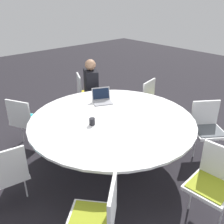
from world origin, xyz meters
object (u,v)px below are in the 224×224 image
object	(u,v)px
chair_0	(86,91)
chair_5	(207,125)
chair_2	(6,172)
person_0	(92,86)
chair_3	(98,216)
chair_4	(213,179)
coffee_cup	(92,122)
chair_6	(154,100)
laptop	(102,99)
chair_1	(26,118)

from	to	relation	value
chair_0	chair_5	bearing A→B (deg)	38.42
chair_2	person_0	world-z (taller)	person_0
chair_2	chair_3	world-z (taller)	same
chair_4	chair_5	bearing A→B (deg)	-61.83
chair_5	coffee_cup	xyz separation A→B (m)	(1.52, -0.81, 0.28)
chair_2	chair_6	size ratio (longest dim) A/B	1.00
laptop	coffee_cup	bearing A→B (deg)	-112.81
chair_2	laptop	xyz separation A→B (m)	(-1.69, -0.39, 0.29)
chair_3	laptop	size ratio (longest dim) A/B	2.35
chair_2	chair_6	distance (m)	2.82
laptop	coffee_cup	world-z (taller)	laptop
chair_0	chair_4	world-z (taller)	same
chair_6	laptop	xyz separation A→B (m)	(1.12, -0.16, 0.29)
coffee_cup	person_0	bearing A→B (deg)	-127.26
chair_6	chair_5	bearing A→B (deg)	68.86
chair_4	laptop	xyz separation A→B (m)	(-0.10, -1.97, 0.29)
chair_2	laptop	world-z (taller)	laptop
person_0	chair_5	bearing A→B (deg)	40.65
chair_6	coffee_cup	size ratio (longest dim) A/B	9.25
chair_1	chair_6	distance (m)	2.27
chair_0	chair_1	world-z (taller)	same
chair_1	chair_5	distance (m)	2.79
chair_1	chair_2	size ratio (longest dim) A/B	1.00
person_0	laptop	xyz separation A→B (m)	(0.41, 0.79, 0.09)
chair_1	chair_5	size ratio (longest dim) A/B	1.00
chair_4	chair_5	distance (m)	1.24
laptop	chair_1	bearing A→B (deg)	170.28
chair_3	chair_4	distance (m)	1.29
laptop	chair_2	bearing A→B (deg)	-140.79
person_0	chair_2	bearing A→B (deg)	-34.37
chair_1	chair_5	bearing A→B (deg)	16.73
chair_2	chair_5	xyz separation A→B (m)	(-2.64, 0.92, 0.00)
laptop	chair_4	bearing A→B (deg)	-66.58
chair_6	person_0	world-z (taller)	person_0
chair_3	coffee_cup	size ratio (longest dim) A/B	9.25
chair_1	coffee_cup	xyz separation A→B (m)	(-0.40, 1.21, 0.28)
chair_4	chair_0	bearing A→B (deg)	-14.17
chair_0	coffee_cup	xyz separation A→B (m)	(1.01, 1.54, 0.28)
chair_6	person_0	distance (m)	1.20
chair_6	person_0	bearing A→B (deg)	-65.98
chair_6	coffee_cup	bearing A→B (deg)	-1.37
chair_5	chair_6	distance (m)	1.16
chair_1	chair_2	bearing A→B (deg)	-60.11
chair_3	chair_5	size ratio (longest dim) A/B	1.00
chair_5	chair_6	world-z (taller)	same
chair_0	chair_5	distance (m)	2.41
chair_5	coffee_cup	bearing A→B (deg)	6.96
chair_4	chair_5	xyz separation A→B (m)	(-1.05, -0.66, 0.00)
chair_2	chair_5	distance (m)	2.80
chair_0	coffee_cup	world-z (taller)	chair_0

